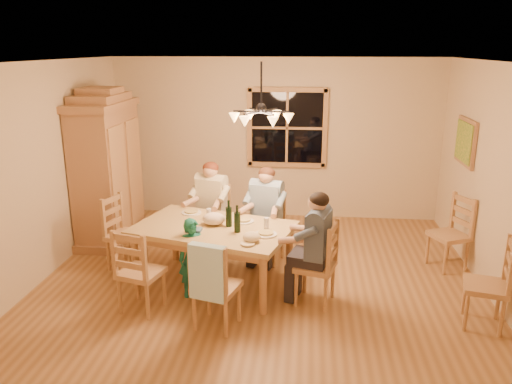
# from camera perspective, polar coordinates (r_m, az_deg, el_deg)

# --- Properties ---
(floor) EXTENTS (5.50, 5.50, 0.00)m
(floor) POSITION_cam_1_polar(r_m,az_deg,el_deg) (6.53, 0.54, -9.69)
(floor) COLOR olive
(floor) RESTS_ON ground
(ceiling) EXTENTS (5.50, 5.00, 0.02)m
(ceiling) POSITION_cam_1_polar(r_m,az_deg,el_deg) (5.87, 0.61, 14.71)
(ceiling) COLOR white
(ceiling) RESTS_ON wall_back
(wall_back) EXTENTS (5.50, 0.02, 2.70)m
(wall_back) POSITION_cam_1_polar(r_m,az_deg,el_deg) (8.50, 2.20, 6.06)
(wall_back) COLOR beige
(wall_back) RESTS_ON floor
(wall_left) EXTENTS (0.02, 5.00, 2.70)m
(wall_left) POSITION_cam_1_polar(r_m,az_deg,el_deg) (6.89, -22.87, 2.31)
(wall_left) COLOR beige
(wall_left) RESTS_ON floor
(wall_right) EXTENTS (0.02, 5.00, 2.70)m
(wall_right) POSITION_cam_1_polar(r_m,az_deg,el_deg) (6.42, 25.80, 1.02)
(wall_right) COLOR beige
(wall_right) RESTS_ON floor
(window) EXTENTS (1.30, 0.06, 1.30)m
(window) POSITION_cam_1_polar(r_m,az_deg,el_deg) (8.42, 3.57, 7.32)
(window) COLOR black
(window) RESTS_ON wall_back
(painting) EXTENTS (0.06, 0.78, 0.64)m
(painting) POSITION_cam_1_polar(r_m,az_deg,el_deg) (7.47, 22.81, 5.31)
(painting) COLOR #996842
(painting) RESTS_ON wall_right
(chandelier) EXTENTS (0.77, 0.68, 0.71)m
(chandelier) POSITION_cam_1_polar(r_m,az_deg,el_deg) (5.92, 0.60, 8.67)
(chandelier) COLOR black
(chandelier) RESTS_ON ceiling
(armoire) EXTENTS (0.66, 1.40, 2.30)m
(armoire) POSITION_cam_1_polar(r_m,az_deg,el_deg) (7.80, -16.60, 2.24)
(armoire) COLOR #996842
(armoire) RESTS_ON floor
(dining_table) EXTENTS (2.10, 1.59, 0.76)m
(dining_table) POSITION_cam_1_polar(r_m,az_deg,el_deg) (6.14, -4.90, -4.80)
(dining_table) COLOR tan
(dining_table) RESTS_ON floor
(chair_far_left) EXTENTS (0.54, 0.52, 0.99)m
(chair_far_left) POSITION_cam_1_polar(r_m,az_deg,el_deg) (7.19, -5.07, -4.61)
(chair_far_left) COLOR #B3854F
(chair_far_left) RESTS_ON floor
(chair_far_right) EXTENTS (0.54, 0.52, 0.99)m
(chair_far_right) POSITION_cam_1_polar(r_m,az_deg,el_deg) (6.88, 1.14, -5.53)
(chair_far_right) COLOR #B3854F
(chair_far_right) RESTS_ON floor
(chair_near_left) EXTENTS (0.54, 0.52, 0.99)m
(chair_near_left) POSITION_cam_1_polar(r_m,az_deg,el_deg) (5.81, -12.92, -10.30)
(chair_near_left) COLOR #B3854F
(chair_near_left) RESTS_ON floor
(chair_near_right) EXTENTS (0.54, 0.52, 0.99)m
(chair_near_right) POSITION_cam_1_polar(r_m,az_deg,el_deg) (5.38, -4.49, -12.18)
(chair_near_right) COLOR #B3854F
(chair_near_right) RESTS_ON floor
(chair_end_left) EXTENTS (0.52, 0.54, 0.99)m
(chair_end_left) POSITION_cam_1_polar(r_m,az_deg,el_deg) (6.91, -14.55, -6.01)
(chair_end_left) COLOR #B3854F
(chair_end_left) RESTS_ON floor
(chair_end_right) EXTENTS (0.52, 0.54, 0.99)m
(chair_end_right) POSITION_cam_1_polar(r_m,az_deg,el_deg) (5.86, 6.76, -9.73)
(chair_end_right) COLOR #B3854F
(chair_end_right) RESTS_ON floor
(adult_woman) EXTENTS (0.48, 0.51, 0.87)m
(adult_woman) POSITION_cam_1_polar(r_m,az_deg,el_deg) (7.02, -5.17, -0.51)
(adult_woman) COLOR beige
(adult_woman) RESTS_ON floor
(adult_plaid_man) EXTENTS (0.48, 0.51, 0.87)m
(adult_plaid_man) POSITION_cam_1_polar(r_m,az_deg,el_deg) (6.70, 1.17, -1.26)
(adult_plaid_man) COLOR #316087
(adult_plaid_man) RESTS_ON floor
(adult_slate_man) EXTENTS (0.51, 0.48, 0.87)m
(adult_slate_man) POSITION_cam_1_polar(r_m,az_deg,el_deg) (5.65, 6.94, -4.82)
(adult_slate_man) COLOR #465670
(adult_slate_man) RESTS_ON floor
(towel) EXTENTS (0.39, 0.20, 0.58)m
(towel) POSITION_cam_1_polar(r_m,az_deg,el_deg) (5.05, -5.54, -9.16)
(towel) COLOR #B2E2F2
(towel) RESTS_ON chair_near_right
(wine_bottle_a) EXTENTS (0.08, 0.08, 0.33)m
(wine_bottle_a) POSITION_cam_1_polar(r_m,az_deg,el_deg) (6.04, -3.13, -2.45)
(wine_bottle_a) COLOR black
(wine_bottle_a) RESTS_ON dining_table
(wine_bottle_b) EXTENTS (0.08, 0.08, 0.33)m
(wine_bottle_b) POSITION_cam_1_polar(r_m,az_deg,el_deg) (5.85, -2.16, -3.07)
(wine_bottle_b) COLOR black
(wine_bottle_b) RESTS_ON dining_table
(plate_woman) EXTENTS (0.26, 0.26, 0.02)m
(plate_woman) POSITION_cam_1_polar(r_m,az_deg,el_deg) (6.59, -7.40, -2.35)
(plate_woman) COLOR white
(plate_woman) RESTS_ON dining_table
(plate_plaid) EXTENTS (0.26, 0.26, 0.02)m
(plate_plaid) POSITION_cam_1_polar(r_m,az_deg,el_deg) (6.23, -1.43, -3.34)
(plate_plaid) COLOR white
(plate_plaid) RESTS_ON dining_table
(plate_slate) EXTENTS (0.26, 0.26, 0.02)m
(plate_slate) POSITION_cam_1_polar(r_m,az_deg,el_deg) (5.81, 1.13, -4.85)
(plate_slate) COLOR white
(plate_slate) RESTS_ON dining_table
(wine_glass_a) EXTENTS (0.06, 0.06, 0.14)m
(wine_glass_a) POSITION_cam_1_polar(r_m,az_deg,el_deg) (6.33, -5.42, -2.52)
(wine_glass_a) COLOR silver
(wine_glass_a) RESTS_ON dining_table
(wine_glass_b) EXTENTS (0.06, 0.06, 0.14)m
(wine_glass_b) POSITION_cam_1_polar(r_m,az_deg,el_deg) (5.98, 1.19, -3.58)
(wine_glass_b) COLOR silver
(wine_glass_b) RESTS_ON dining_table
(cap) EXTENTS (0.20, 0.20, 0.11)m
(cap) POSITION_cam_1_polar(r_m,az_deg,el_deg) (5.61, -0.53, -5.14)
(cap) COLOR beige
(cap) RESTS_ON dining_table
(napkin) EXTENTS (0.21, 0.18, 0.03)m
(napkin) POSITION_cam_1_polar(r_m,az_deg,el_deg) (5.96, -7.12, -4.33)
(napkin) COLOR slate
(napkin) RESTS_ON dining_table
(cloth_bundle) EXTENTS (0.28, 0.22, 0.15)m
(cloth_bundle) POSITION_cam_1_polar(r_m,az_deg,el_deg) (6.13, -4.84, -3.07)
(cloth_bundle) COLOR beige
(cloth_bundle) RESTS_ON dining_table
(child) EXTENTS (0.41, 0.35, 0.96)m
(child) POSITION_cam_1_polar(r_m,az_deg,el_deg) (5.94, -7.20, -7.49)
(child) COLOR #186C5B
(child) RESTS_ON floor
(chair_spare_front) EXTENTS (0.51, 0.52, 0.99)m
(chair_spare_front) POSITION_cam_1_polar(r_m,az_deg,el_deg) (5.89, 24.56, -11.08)
(chair_spare_front) COLOR #B3854F
(chair_spare_front) RESTS_ON floor
(chair_spare_back) EXTENTS (0.57, 0.58, 0.99)m
(chair_spare_back) POSITION_cam_1_polar(r_m,az_deg,el_deg) (7.16, 21.04, -5.80)
(chair_spare_back) COLOR #B3854F
(chair_spare_back) RESTS_ON floor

